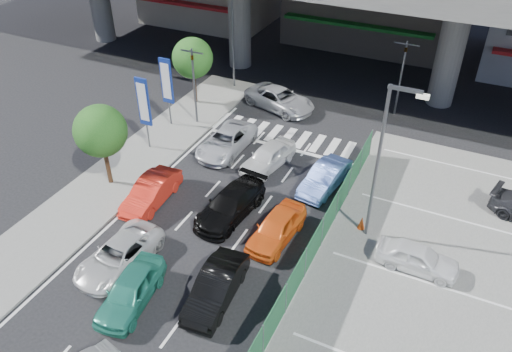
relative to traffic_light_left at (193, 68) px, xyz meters
The scene contains 24 objects.
ground 14.07m from the traffic_light_left, 62.68° to the right, with size 120.00×120.00×0.00m, color black.
parking_lot 20.28m from the traffic_light_left, 30.17° to the right, with size 12.00×28.00×0.06m, color slate.
sidewalk_left 8.93m from the traffic_light_left, 95.71° to the right, with size 4.00×30.00×0.12m, color slate.
fence_run 16.20m from the traffic_light_left, 43.73° to the right, with size 0.16×22.00×1.80m, color #1D5530, non-canonical shape.
traffic_light_left is the anchor object (origin of this frame).
traffic_light_right 13.63m from the traffic_light_left, 30.89° to the left, with size 1.60×1.24×5.20m.
street_lamp_right 14.68m from the traffic_light_left, 24.16° to the right, with size 1.65×0.22×8.00m.
street_lamp_left 6.06m from the traffic_light_left, 91.20° to the left, with size 1.65×0.22×8.00m.
signboard_near 4.22m from the traffic_light_left, 104.02° to the right, with size 0.80×0.14×4.70m.
signboard_far 1.93m from the traffic_light_left, 144.30° to the right, with size 0.80×0.14×4.70m.
tree_near 8.06m from the traffic_light_left, 95.71° to the right, with size 2.80×2.80×4.80m.
tree_far 3.02m from the traffic_light_left, 122.62° to the left, with size 2.80×2.80×4.80m.
sedan_white_mid_left 13.77m from the traffic_light_left, 74.12° to the right, with size 2.10×4.55×1.26m, color silver.
taxi_teal_mid 15.70m from the traffic_light_left, 69.24° to the right, with size 1.63×4.05×1.38m, color teal.
hatch_black_mid_right 15.65m from the traffic_light_left, 56.00° to the right, with size 1.46×4.19×1.38m, color black.
taxi_orange_left 9.30m from the traffic_light_left, 74.82° to the right, with size 1.46×4.19×1.38m, color red.
sedan_black_mid 10.50m from the traffic_light_left, 49.12° to the right, with size 1.93×4.76×1.38m, color black.
taxi_orange_right 12.84m from the traffic_light_left, 41.12° to the right, with size 1.63×4.05×1.38m, color orange.
wagon_silver_front_left 5.22m from the traffic_light_left, 32.54° to the right, with size 2.22×4.81×1.34m, color silver.
sedan_white_front_mid 7.69m from the traffic_light_left, 22.57° to the right, with size 1.63×4.05×1.38m, color silver.
kei_truck_front_right 11.11m from the traffic_light_left, 17.78° to the right, with size 1.43×4.10×1.35m, color #516FC0.
crossing_wagon_silver 6.82m from the traffic_light_left, 45.84° to the left, with size 2.38×5.17×1.44m, color #A3A5AB.
parked_sedan_white 17.76m from the traffic_light_left, 24.78° to the right, with size 1.47×3.66×1.25m, color white.
traffic_cone 14.54m from the traffic_light_left, 24.01° to the right, with size 0.36×0.36×0.70m, color #E6440C.
Camera 1 is at (9.99, -12.86, 16.56)m, focal length 35.00 mm.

